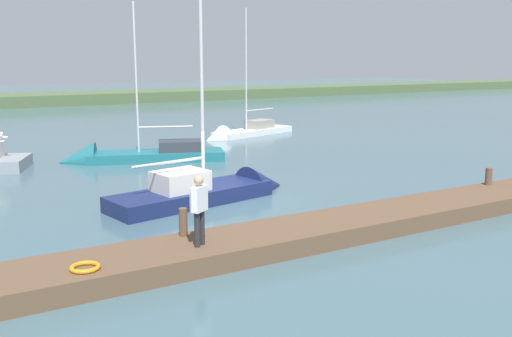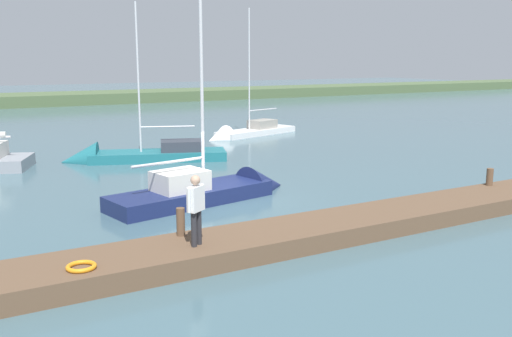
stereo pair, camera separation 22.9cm
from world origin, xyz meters
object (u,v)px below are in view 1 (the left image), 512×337
object	(u,v)px
mooring_post_far	(183,222)
person_on_dock	(199,205)
life_ring_buoy	(85,267)
sailboat_near_dock	(215,195)
mooring_post_near	(489,176)
sailboat_far_left	(242,135)
sailboat_far_right	(132,159)

from	to	relation	value
mooring_post_far	person_on_dock	xyz separation A→B (m)	(-0.03, 0.93, 0.66)
life_ring_buoy	sailboat_near_dock	size ratio (longest dim) A/B	0.08
mooring_post_far	sailboat_near_dock	distance (m)	6.06
mooring_post_near	life_ring_buoy	xyz separation A→B (m)	(14.72, 1.14, -0.26)
person_on_dock	sailboat_far_left	bearing A→B (deg)	115.91
mooring_post_near	sailboat_far_right	world-z (taller)	sailboat_far_right
mooring_post_far	person_on_dock	distance (m)	1.14
sailboat_far_left	person_on_dock	world-z (taller)	sailboat_far_left
mooring_post_near	sailboat_far_left	distance (m)	19.34
sailboat_far_right	sailboat_far_left	world-z (taller)	sailboat_far_left
life_ring_buoy	sailboat_far_left	world-z (taller)	sailboat_far_left
life_ring_buoy	sailboat_far_left	size ratio (longest dim) A/B	0.07
mooring_post_far	sailboat_far_right	xyz separation A→B (m)	(-3.15, -13.95, -0.77)
mooring_post_far	sailboat_far_left	world-z (taller)	sailboat_far_left
sailboat_far_right	sailboat_far_left	xyz separation A→B (m)	(-9.21, -5.38, -0.01)
mooring_post_near	person_on_dock	size ratio (longest dim) A/B	0.35
mooring_post_far	life_ring_buoy	size ratio (longest dim) A/B	1.11
sailboat_near_dock	mooring_post_near	bearing A→B (deg)	-41.13
mooring_post_far	mooring_post_near	bearing A→B (deg)	180.00
mooring_post_far	sailboat_far_left	xyz separation A→B (m)	(-12.36, -19.32, -0.78)
mooring_post_near	person_on_dock	xyz separation A→B (m)	(11.90, 0.93, 0.71)
sailboat_far_right	sailboat_near_dock	xyz separation A→B (m)	(-0.21, 8.96, 0.03)
sailboat_near_dock	mooring_post_far	bearing A→B (deg)	-134.92
mooring_post_near	mooring_post_far	size ratio (longest dim) A/B	0.85
mooring_post_far	life_ring_buoy	distance (m)	3.03
sailboat_far_right	sailboat_far_left	distance (m)	10.67
sailboat_far_left	sailboat_near_dock	bearing A→B (deg)	40.41
mooring_post_far	sailboat_far_right	size ratio (longest dim) A/B	0.08
sailboat_far_right	person_on_dock	bearing A→B (deg)	98.19
life_ring_buoy	sailboat_far_right	world-z (taller)	sailboat_far_right
mooring_post_near	sailboat_far_right	distance (m)	16.50
sailboat_far_right	life_ring_buoy	bearing A→B (deg)	88.53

